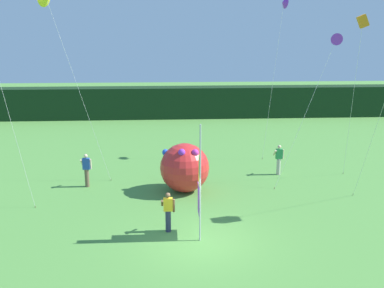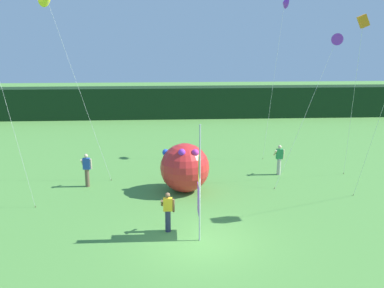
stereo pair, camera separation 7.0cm
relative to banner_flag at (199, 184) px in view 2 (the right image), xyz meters
name	(u,v)px [view 2 (the right image)]	position (x,y,z in m)	size (l,w,h in m)	color
ground_plane	(198,241)	(-0.05, -0.35, -2.17)	(120.00, 120.00, 0.00)	#518E3D
distant_treeline	(178,102)	(-0.05, 26.01, -0.71)	(80.00, 2.40, 2.93)	black
banner_flag	(199,184)	(0.00, 0.00, 0.00)	(0.06, 1.03, 4.54)	#B7B7BC
person_near_banner	(279,159)	(5.10, 7.61, -1.26)	(0.55, 0.48, 1.71)	#B7B2A3
person_mid_field	(168,211)	(-1.20, 0.58, -1.30)	(0.55, 0.48, 1.64)	#2D334C
person_far_left	(87,169)	(-5.35, 6.23, -1.23)	(0.55, 0.48, 1.75)	brown
inflatable_balloon	(185,168)	(-0.32, 5.22, -0.93)	(2.46, 2.46, 2.46)	red
kite_purple_delta_0	(284,4)	(6.00, 11.49, 7.35)	(1.34, 1.04, 9.94)	brown
kite_orange_box_3	(363,23)	(8.57, 6.14, 6.10)	(0.65, 1.61, 8.68)	brown
kite_purple_delta_4	(336,40)	(7.60, 6.94, 5.24)	(3.67, 1.91, 7.80)	brown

